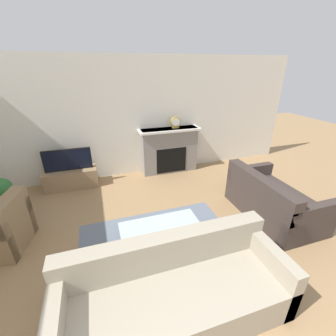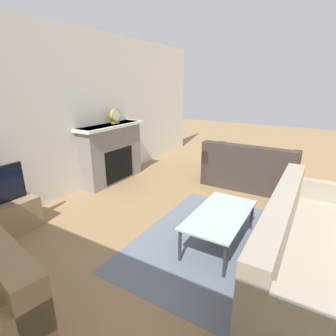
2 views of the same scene
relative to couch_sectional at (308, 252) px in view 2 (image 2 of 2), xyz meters
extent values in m
cube|color=silver|center=(0.04, 3.67, 1.06)|extent=(8.64, 0.06, 2.70)
cube|color=slate|center=(0.13, 0.96, -0.29)|extent=(2.33, 1.78, 0.00)
cube|color=gray|center=(1.09, 3.47, 0.26)|extent=(1.36, 0.34, 1.10)
cube|color=black|center=(1.09, 3.29, 0.06)|extent=(0.75, 0.01, 0.62)
cube|color=white|center=(1.09, 3.44, 0.79)|extent=(1.48, 0.40, 0.05)
cube|color=#9E937F|center=(0.00, -0.05, -0.08)|extent=(2.35, 0.87, 0.42)
cube|color=#9E937F|center=(0.00, 0.28, 0.33)|extent=(2.35, 0.20, 0.40)
cube|color=#9E937F|center=(1.10, -0.05, 0.04)|extent=(0.14, 0.87, 0.66)
cube|color=#3D332D|center=(2.26, 1.12, -0.08)|extent=(0.96, 1.59, 0.42)
cube|color=#3D332D|center=(1.88, 1.12, 0.33)|extent=(0.20, 1.59, 0.40)
cube|color=#3D332D|center=(2.26, 0.39, 0.04)|extent=(0.96, 0.14, 0.66)
cube|color=#3D332D|center=(2.26, 1.84, 0.04)|extent=(0.96, 0.14, 0.66)
cube|color=#8C704C|center=(-1.85, 1.65, 0.33)|extent=(0.34, 0.79, 0.40)
cylinder|color=#333338|center=(-0.40, 0.68, -0.10)|extent=(0.04, 0.04, 0.38)
cylinder|color=#333338|center=(0.65, 0.68, -0.10)|extent=(0.04, 0.04, 0.38)
cylinder|color=#333338|center=(-0.40, 1.18, -0.10)|extent=(0.04, 0.04, 0.38)
cylinder|color=#333338|center=(0.65, 1.18, -0.10)|extent=(0.04, 0.04, 0.38)
cube|color=silver|center=(0.13, 0.93, 0.10)|extent=(1.13, 0.58, 0.02)
cube|color=#B79338|center=(1.25, 3.47, 0.83)|extent=(0.17, 0.07, 0.03)
cylinder|color=#B79338|center=(1.25, 3.47, 0.96)|extent=(0.24, 0.07, 0.24)
cylinder|color=white|center=(1.25, 3.43, 0.96)|extent=(0.19, 0.00, 0.19)
camera|label=1|loc=(-0.56, -1.49, 2.18)|focal=24.00mm
camera|label=2|loc=(-2.53, 0.06, 1.55)|focal=28.00mm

